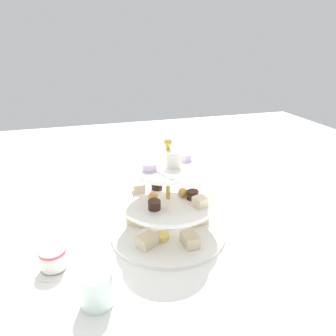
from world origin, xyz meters
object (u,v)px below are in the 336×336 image
Objects in this scene: butter_knife_left at (270,210)px; water_glass_tall_right at (153,170)px; water_glass_short_left at (96,289)px; tiered_serving_stand at (168,208)px; teacup_with_saucer at (53,260)px; butter_knife_right at (61,214)px.

water_glass_tall_right is at bearing 40.86° from butter_knife_left.
water_glass_short_left is 0.42× the size of butter_knife_left.
tiered_serving_stand is 3.37× the size of teacup_with_saucer.
tiered_serving_stand is at bearing 102.90° from teacup_with_saucer.
teacup_with_saucer is (-0.13, -0.08, -0.01)m from water_glass_short_left.
tiered_serving_stand is at bearing -5.85° from water_glass_tall_right.
water_glass_short_left is 0.15m from teacup_with_saucer.
butter_knife_right is (0.10, -0.30, -0.06)m from water_glass_tall_right.
water_glass_short_left is at bearing 34.50° from butter_knife_right.
water_glass_short_left is 0.79× the size of teacup_with_saucer.
teacup_with_saucer is 0.24m from butter_knife_right.
water_glass_tall_right is at bearing 154.09° from water_glass_short_left.
butter_knife_right is (-0.15, -0.60, 0.00)m from butter_knife_left.
teacup_with_saucer is at bearing -77.10° from tiered_serving_stand.
water_glass_tall_right is 1.47× the size of teacup_with_saucer.
water_glass_tall_right is 0.32m from butter_knife_right.
water_glass_short_left is at bearing 103.46° from butter_knife_left.
butter_knife_left is at bearing 49.66° from water_glass_tall_right.
water_glass_tall_right is 0.78× the size of butter_knife_left.
butter_knife_left is (0.25, 0.30, -0.06)m from water_glass_tall_right.
butter_knife_left is at bearing 98.20° from teacup_with_saucer.
tiered_serving_stand is at bearing 133.96° from water_glass_short_left.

